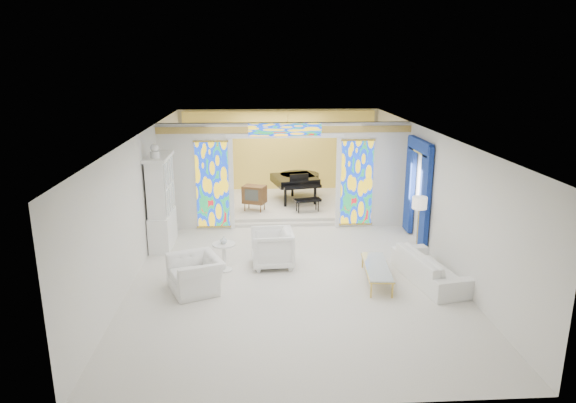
{
  "coord_description": "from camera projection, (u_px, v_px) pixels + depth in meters",
  "views": [
    {
      "loc": [
        -0.73,
        -12.09,
        4.65
      ],
      "look_at": [
        -0.02,
        0.2,
        1.25
      ],
      "focal_mm": 32.0,
      "sensor_mm": 36.0,
      "label": 1
    }
  ],
  "objects": [
    {
      "name": "tv_console",
      "position": [
        254.0,
        195.0,
        15.68
      ],
      "size": [
        0.79,
        0.67,
        0.78
      ],
      "rotation": [
        0.0,
        0.0,
        -0.38
      ],
      "color": "brown",
      "rests_on": "alcove_platform"
    },
    {
      "name": "wall_front",
      "position": [
        317.0,
        308.0,
        6.74
      ],
      "size": [
        7.0,
        0.02,
        3.0
      ],
      "primitive_type": "cube",
      "color": "silver",
      "rests_on": "floor"
    },
    {
      "name": "wall_back",
      "position": [
        279.0,
        152.0,
        18.28
      ],
      "size": [
        7.0,
        0.02,
        3.0
      ],
      "primitive_type": "cube",
      "color": "silver",
      "rests_on": "floor"
    },
    {
      "name": "sofa",
      "position": [
        430.0,
        267.0,
        11.1
      ],
      "size": [
        1.23,
        2.3,
        0.64
      ],
      "primitive_type": "imported",
      "rotation": [
        0.0,
        0.0,
        1.75
      ],
      "color": "white",
      "rests_on": "floor"
    },
    {
      "name": "chandelier",
      "position": [
        288.0,
        129.0,
        16.09
      ],
      "size": [
        0.48,
        0.48,
        0.3
      ],
      "primitive_type": "cylinder",
      "color": "gold",
      "rests_on": "ceiling"
    },
    {
      "name": "ceiling",
      "position": [
        289.0,
        132.0,
        12.11
      ],
      "size": [
        7.0,
        12.0,
        0.02
      ],
      "primitive_type": "cube",
      "color": "white",
      "rests_on": "wall_back"
    },
    {
      "name": "floor_lamp",
      "position": [
        419.0,
        206.0,
        12.41
      ],
      "size": [
        0.42,
        0.42,
        1.46
      ],
      "rotation": [
        0.0,
        0.0,
        -0.2
      ],
      "color": "gold",
      "rests_on": "floor"
    },
    {
      "name": "coffee_table",
      "position": [
        377.0,
        267.0,
        11.05
      ],
      "size": [
        0.66,
        1.71,
        0.37
      ],
      "rotation": [
        0.0,
        0.0,
        -0.09
      ],
      "color": "silver",
      "rests_on": "floor"
    },
    {
      "name": "blue_drapes",
      "position": [
        418.0,
        182.0,
        13.35
      ],
      "size": [
        0.14,
        1.85,
        2.65
      ],
      "color": "navy",
      "rests_on": "wall_right"
    },
    {
      "name": "wall_left",
      "position": [
        144.0,
        196.0,
        12.31
      ],
      "size": [
        0.02,
        12.0,
        3.0
      ],
      "primitive_type": "cube",
      "color": "silver",
      "rests_on": "floor"
    },
    {
      "name": "armchair_left",
      "position": [
        195.0,
        274.0,
        10.65
      ],
      "size": [
        1.33,
        1.41,
        0.72
      ],
      "primitive_type": "imported",
      "rotation": [
        0.0,
        0.0,
        -1.17
      ],
      "color": "white",
      "rests_on": "floor"
    },
    {
      "name": "gold_curtain_back",
      "position": [
        279.0,
        152.0,
        18.17
      ],
      "size": [
        6.7,
        0.1,
        2.9
      ],
      "primitive_type": "cube",
      "color": "gold",
      "rests_on": "wall_back"
    },
    {
      "name": "china_cabinet",
      "position": [
        161.0,
        202.0,
        12.99
      ],
      "size": [
        0.56,
        1.46,
        2.72
      ],
      "color": "white",
      "rests_on": "floor"
    },
    {
      "name": "stained_glass_transom",
      "position": [
        285.0,
        130.0,
        13.98
      ],
      "size": [
        2.0,
        0.04,
        0.34
      ],
      "primitive_type": "cube",
      "color": "gold",
      "rests_on": "partition_wall"
    },
    {
      "name": "grand_piano",
      "position": [
        297.0,
        180.0,
        16.88
      ],
      "size": [
        1.76,
        2.71,
        1.0
      ],
      "rotation": [
        0.0,
        0.0,
        0.23
      ],
      "color": "black",
      "rests_on": "alcove_platform"
    },
    {
      "name": "wall_right",
      "position": [
        430.0,
        192.0,
        12.71
      ],
      "size": [
        0.02,
        12.0,
        3.0
      ],
      "primitive_type": "cube",
      "color": "silver",
      "rests_on": "floor"
    },
    {
      "name": "stained_glass_right",
      "position": [
        357.0,
        183.0,
        14.5
      ],
      "size": [
        0.9,
        0.04,
        2.4
      ],
      "primitive_type": "cube",
      "color": "gold",
      "rests_on": "partition_wall"
    },
    {
      "name": "vase",
      "position": [
        224.0,
        240.0,
        11.56
      ],
      "size": [
        0.2,
        0.2,
        0.17
      ],
      "primitive_type": "imported",
      "rotation": [
        0.0,
        0.0,
        -0.28
      ],
      "color": "white",
      "rests_on": "side_table"
    },
    {
      "name": "armchair_right",
      "position": [
        272.0,
        248.0,
        11.9
      ],
      "size": [
        1.01,
        0.98,
        0.87
      ],
      "primitive_type": "imported",
      "rotation": [
        0.0,
        0.0,
        -1.52
      ],
      "color": "white",
      "rests_on": "floor"
    },
    {
      "name": "side_table",
      "position": [
        224.0,
        253.0,
        11.64
      ],
      "size": [
        0.57,
        0.57,
        0.65
      ],
      "rotation": [
        0.0,
        0.0,
        -0.09
      ],
      "color": "white",
      "rests_on": "floor"
    },
    {
      "name": "alcove_platform",
      "position": [
        282.0,
        204.0,
        16.83
      ],
      "size": [
        6.8,
        3.8,
        0.18
      ],
      "primitive_type": "cube",
      "color": "silver",
      "rests_on": "floor"
    },
    {
      "name": "partition_wall",
      "position": [
        285.0,
        171.0,
        14.39
      ],
      "size": [
        7.0,
        0.22,
        3.0
      ],
      "color": "silver",
      "rests_on": "floor"
    },
    {
      "name": "floor",
      "position": [
        289.0,
        251.0,
        12.91
      ],
      "size": [
        12.0,
        12.0,
        0.0
      ],
      "primitive_type": "plane",
      "color": "silver",
      "rests_on": "ground"
    },
    {
      "name": "stained_glass_left",
      "position": [
        212.0,
        185.0,
        14.27
      ],
      "size": [
        0.9,
        0.04,
        2.4
      ],
      "primitive_type": "cube",
      "color": "gold",
      "rests_on": "partition_wall"
    }
  ]
}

